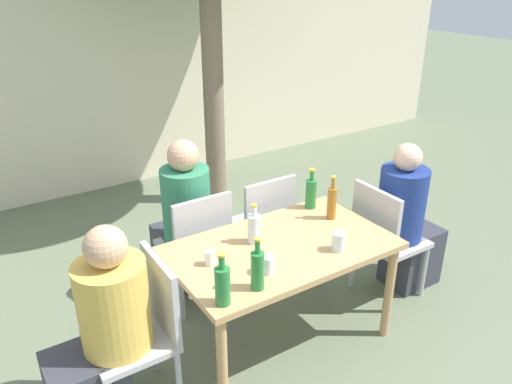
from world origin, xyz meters
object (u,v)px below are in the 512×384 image
at_px(green_bottle_1, 258,269).
at_px(green_bottle_2, 222,285).
at_px(patio_chair_2, 197,243).
at_px(person_seated_1, 406,225).
at_px(dining_table_front, 281,257).
at_px(drinking_glass_1, 267,264).
at_px(drinking_glass_2, 210,258).
at_px(patio_chair_3, 262,223).
at_px(water_bottle_0, 254,228).
at_px(amber_bottle_3, 332,202).
at_px(person_seated_0, 102,339).
at_px(patio_chair_1, 384,235).
at_px(drinking_glass_0, 338,242).
at_px(patio_chair_0, 144,325).
at_px(green_bottle_4, 311,193).
at_px(person_seated_2, 183,225).

distance_m(green_bottle_1, green_bottle_2, 0.22).
height_order(patio_chair_2, person_seated_1, person_seated_1).
bearing_deg(dining_table_front, drinking_glass_1, -140.36).
xyz_separation_m(green_bottle_2, drinking_glass_2, (0.11, 0.36, -0.07)).
bearing_deg(patio_chair_3, water_bottle_0, 52.18).
bearing_deg(water_bottle_0, dining_table_front, -44.67).
bearing_deg(amber_bottle_3, person_seated_0, -176.11).
xyz_separation_m(patio_chair_1, person_seated_1, (0.24, -0.00, 0.02)).
relative_size(person_seated_0, drinking_glass_0, 10.08).
height_order(patio_chair_2, person_seated_0, person_seated_0).
bearing_deg(drinking_glass_0, drinking_glass_2, 159.14).
bearing_deg(patio_chair_0, green_bottle_1, 61.57).
bearing_deg(patio_chair_0, drinking_glass_1, 73.36).
distance_m(patio_chair_3, green_bottle_2, 1.35).
relative_size(person_seated_1, drinking_glass_2, 13.21).
relative_size(water_bottle_0, drinking_glass_0, 2.24).
distance_m(person_seated_0, person_seated_1, 2.33).
distance_m(person_seated_1, amber_bottle_3, 0.75).
relative_size(person_seated_0, drinking_glass_1, 11.20).
bearing_deg(green_bottle_2, amber_bottle_3, 21.39).
distance_m(patio_chair_1, person_seated_0, 2.10).
xyz_separation_m(dining_table_front, drinking_glass_1, (-0.25, -0.20, 0.14)).
relative_size(patio_chair_1, amber_bottle_3, 2.93).
bearing_deg(green_bottle_1, patio_chair_3, 55.41).
height_order(patio_chair_1, water_bottle_0, water_bottle_0).
height_order(patio_chair_0, patio_chair_2, same).
xyz_separation_m(green_bottle_4, drinking_glass_1, (-0.73, -0.53, -0.06)).
height_order(dining_table_front, water_bottle_0, water_bottle_0).
height_order(green_bottle_2, drinking_glass_1, green_bottle_2).
distance_m(green_bottle_2, amber_bottle_3, 1.18).
distance_m(dining_table_front, drinking_glass_0, 0.38).
bearing_deg(person_seated_0, green_bottle_2, 60.81).
relative_size(dining_table_front, drinking_glass_2, 15.19).
height_order(person_seated_0, green_bottle_2, person_seated_0).
relative_size(patio_chair_2, drinking_glass_0, 7.81).
bearing_deg(person_seated_1, amber_bottle_3, 80.42).
bearing_deg(patio_chair_3, patio_chair_0, 28.18).
bearing_deg(drinking_glass_0, person_seated_1, 14.48).
xyz_separation_m(person_seated_1, person_seated_2, (-1.45, 0.88, 0.03)).
bearing_deg(water_bottle_0, patio_chair_2, 106.26).
height_order(dining_table_front, green_bottle_2, green_bottle_2).
bearing_deg(person_seated_2, person_seated_0, 44.79).
relative_size(person_seated_1, amber_bottle_3, 3.85).
height_order(patio_chair_2, person_seated_2, person_seated_2).
bearing_deg(person_seated_0, patio_chair_2, 126.19).
relative_size(patio_chair_0, person_seated_1, 0.76).
xyz_separation_m(green_bottle_1, drinking_glass_2, (-0.11, 0.35, -0.07)).
xyz_separation_m(patio_chair_3, amber_bottle_3, (0.22, -0.54, 0.34)).
height_order(water_bottle_0, green_bottle_2, green_bottle_2).
xyz_separation_m(person_seated_2, drinking_glass_1, (0.03, -1.08, 0.23)).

